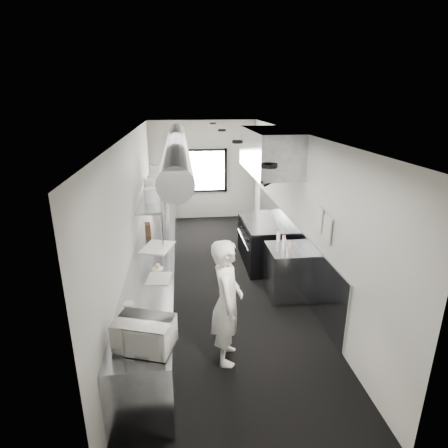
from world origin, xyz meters
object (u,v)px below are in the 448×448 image
object	(u,v)px
small_plate	(158,269)
cutting_board	(157,247)
bottle_station	(286,272)
squeeze_bottle_d	(284,240)
microwave	(144,334)
squeeze_bottle_a	(288,252)
exhaust_hood	(269,151)
knife_block	(148,229)
squeeze_bottle_c	(284,243)
line_cook	(227,302)
pass_shelf	(154,193)
prep_counter	(156,274)
deli_tub_a	(129,306)
squeeze_bottle_b	(290,248)
squeeze_bottle_e	(278,237)
range	(263,242)
plate_stack_b	(151,188)
plate_stack_d	(155,174)
deli_tub_b	(130,320)
plate_stack_c	(153,182)
plate_stack_a	(150,195)
far_work_table	(163,212)

from	to	relation	value
small_plate	cutting_board	size ratio (longest dim) A/B	0.27
bottle_station	squeeze_bottle_d	distance (m)	0.57
microwave	squeeze_bottle_a	size ratio (longest dim) A/B	3.34
exhaust_hood	squeeze_bottle_d	size ratio (longest dim) A/B	12.76
knife_block	squeeze_bottle_c	size ratio (longest dim) A/B	1.23
line_cook	squeeze_bottle_c	world-z (taller)	line_cook
pass_shelf	line_cook	xyz separation A→B (m)	(1.08, -3.27, -0.67)
exhaust_hood	prep_counter	distance (m)	3.20
exhaust_hood	deli_tub_a	world-z (taller)	exhaust_hood
cutting_board	squeeze_bottle_b	distance (m)	2.29
small_plate	squeeze_bottle_e	distance (m)	2.31
prep_counter	range	xyz separation A→B (m)	(2.19, 1.20, 0.02)
microwave	squeeze_bottle_a	distance (m)	3.00
plate_stack_b	plate_stack_d	size ratio (longest dim) A/B	0.90
pass_shelf	squeeze_bottle_a	size ratio (longest dim) A/B	18.28
deli_tub_b	plate_stack_c	distance (m)	3.93
squeeze_bottle_d	squeeze_bottle_b	bearing A→B (deg)	-89.28
knife_block	squeeze_bottle_a	world-z (taller)	knife_block
exhaust_hood	pass_shelf	distance (m)	2.46
bottle_station	squeeze_bottle_d	bearing A→B (deg)	95.09
knife_block	squeeze_bottle_d	bearing A→B (deg)	-27.60
pass_shelf	plate_stack_d	distance (m)	0.84
deli_tub_a	squeeze_bottle_d	world-z (taller)	squeeze_bottle_d
plate_stack_d	squeeze_bottle_e	world-z (taller)	plate_stack_d
squeeze_bottle_b	prep_counter	bearing A→B (deg)	170.27
cutting_board	plate_stack_c	distance (m)	1.78
plate_stack_a	cutting_board	bearing A→B (deg)	-77.85
microwave	cutting_board	world-z (taller)	microwave
knife_block	plate_stack_c	size ratio (longest dim) A/B	0.75
exhaust_hood	far_work_table	distance (m)	3.88
plate_stack_a	squeeze_bottle_a	distance (m)	2.67
cutting_board	plate_stack_d	xyz separation A→B (m)	(-0.12, 2.20, 0.85)
range	far_work_table	xyz separation A→B (m)	(-2.19, 2.50, -0.02)
deli_tub_a	squeeze_bottle_b	bearing A→B (deg)	30.70
far_work_table	line_cook	size ratio (longest dim) A/B	0.69
squeeze_bottle_a	squeeze_bottle_c	world-z (taller)	squeeze_bottle_c
small_plate	squeeze_bottle_d	xyz separation A→B (m)	(2.18, 0.74, 0.08)
far_work_table	microwave	xyz separation A→B (m)	(0.07, -6.32, 0.61)
microwave	plate_stack_b	world-z (taller)	plate_stack_b
cutting_board	squeeze_bottle_a	distance (m)	2.25
small_plate	deli_tub_b	bearing A→B (deg)	-99.51
range	squeeze_bottle_e	distance (m)	1.18
range	plate_stack_c	bearing A→B (deg)	167.91
prep_counter	small_plate	size ratio (longest dim) A/B	35.68
line_cook	plate_stack_b	bearing A→B (deg)	27.47
plate_stack_b	plate_stack_c	distance (m)	0.61
microwave	plate_stack_c	size ratio (longest dim) A/B	1.82
deli_tub_b	knife_block	world-z (taller)	knife_block
exhaust_hood	squeeze_bottle_e	xyz separation A→B (m)	(-0.02, -1.06, -1.39)
prep_counter	deli_tub_a	distance (m)	1.94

